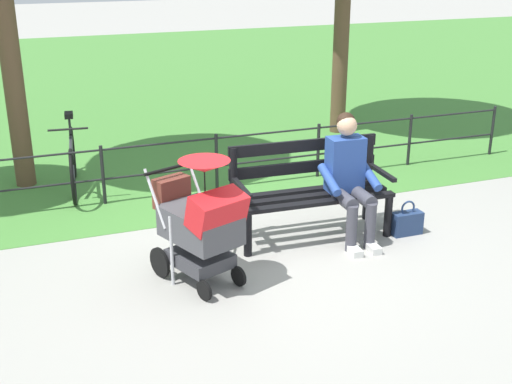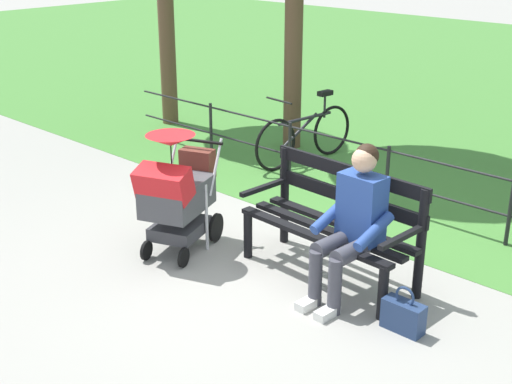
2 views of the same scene
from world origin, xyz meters
TOP-DOWN VIEW (x-y plane):
  - ground_plane at (0.00, 0.00)m, footprint 60.00×60.00m
  - grass_lawn at (0.00, -8.80)m, footprint 40.00×16.00m
  - park_bench at (-0.49, -0.12)m, footprint 1.62×0.67m
  - person_on_bench at (-0.82, 0.11)m, footprint 0.55×0.74m
  - stroller at (0.83, 0.51)m, footprint 0.77×1.00m
  - handbag at (-1.44, 0.27)m, footprint 0.32×0.14m
  - park_fence at (-0.28, -1.69)m, footprint 8.16×0.04m
  - bicycle at (1.63, -2.31)m, footprint 0.44×1.65m

SIDE VIEW (x-z plane):
  - ground_plane at x=0.00m, z-range 0.00..0.00m
  - grass_lawn at x=0.00m, z-range 0.00..0.01m
  - handbag at x=-1.44m, z-range -0.06..0.31m
  - bicycle at x=1.63m, z-range -0.08..0.81m
  - park_fence at x=-0.28m, z-range 0.07..0.77m
  - park_bench at x=-0.49m, z-range 0.05..1.01m
  - stroller at x=0.83m, z-range 0.02..1.17m
  - person_on_bench at x=-0.82m, z-range 0.04..1.31m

